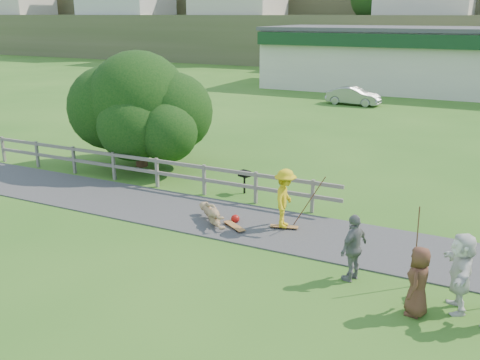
{
  "coord_description": "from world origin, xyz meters",
  "views": [
    {
      "loc": [
        7.1,
        -12.18,
        6.12
      ],
      "look_at": [
        0.05,
        2.0,
        1.19
      ],
      "focal_mm": 40.0,
      "sensor_mm": 36.0,
      "label": 1
    }
  ],
  "objects_px": {
    "skater_rider": "(285,202)",
    "spectator_d": "(460,272)",
    "tree": "(140,125)",
    "skater_fallen": "(212,214)",
    "spectator_c": "(418,281)",
    "spectator_b": "(354,248)",
    "car_silver": "(353,96)",
    "bbq": "(244,182)"
  },
  "relations": [
    {
      "from": "skater_rider",
      "to": "spectator_d",
      "type": "distance_m",
      "value": 5.61
    },
    {
      "from": "skater_rider",
      "to": "tree",
      "type": "xyz_separation_m",
      "value": [
        -7.95,
        3.78,
        0.86
      ]
    },
    {
      "from": "skater_fallen",
      "to": "spectator_c",
      "type": "xyz_separation_m",
      "value": [
        6.39,
        -2.57,
        0.46
      ]
    },
    {
      "from": "skater_fallen",
      "to": "spectator_d",
      "type": "xyz_separation_m",
      "value": [
        7.15,
        -1.99,
        0.58
      ]
    },
    {
      "from": "spectator_b",
      "to": "car_silver",
      "type": "relative_size",
      "value": 0.44
    },
    {
      "from": "spectator_d",
      "to": "car_silver",
      "type": "relative_size",
      "value": 0.48
    },
    {
      "from": "skater_rider",
      "to": "spectator_c",
      "type": "height_order",
      "value": "skater_rider"
    },
    {
      "from": "skater_rider",
      "to": "bbq",
      "type": "height_order",
      "value": "skater_rider"
    },
    {
      "from": "skater_fallen",
      "to": "spectator_c",
      "type": "relative_size",
      "value": 1.11
    },
    {
      "from": "skater_rider",
      "to": "spectator_d",
      "type": "xyz_separation_m",
      "value": [
        5.01,
        -2.53,
        0.01
      ]
    },
    {
      "from": "spectator_c",
      "to": "spectator_d",
      "type": "distance_m",
      "value": 0.97
    },
    {
      "from": "car_silver",
      "to": "spectator_c",
      "type": "bearing_deg",
      "value": -158.79
    },
    {
      "from": "spectator_c",
      "to": "car_silver",
      "type": "height_order",
      "value": "spectator_c"
    },
    {
      "from": "spectator_c",
      "to": "tree",
      "type": "bearing_deg",
      "value": -115.75
    },
    {
      "from": "spectator_b",
      "to": "spectator_d",
      "type": "height_order",
      "value": "spectator_d"
    },
    {
      "from": "skater_fallen",
      "to": "bbq",
      "type": "bearing_deg",
      "value": 50.57
    },
    {
      "from": "skater_fallen",
      "to": "spectator_b",
      "type": "xyz_separation_m",
      "value": [
        4.76,
        -1.65,
        0.52
      ]
    },
    {
      "from": "skater_fallen",
      "to": "car_silver",
      "type": "xyz_separation_m",
      "value": [
        -2.06,
        23.9,
        0.31
      ]
    },
    {
      "from": "spectator_d",
      "to": "car_silver",
      "type": "bearing_deg",
      "value": -173.32
    },
    {
      "from": "skater_rider",
      "to": "bbq",
      "type": "bearing_deg",
      "value": 35.11
    },
    {
      "from": "skater_rider",
      "to": "tree",
      "type": "height_order",
      "value": "tree"
    },
    {
      "from": "spectator_d",
      "to": "spectator_b",
      "type": "bearing_deg",
      "value": -111.14
    },
    {
      "from": "skater_rider",
      "to": "spectator_d",
      "type": "relative_size",
      "value": 0.99
    },
    {
      "from": "spectator_d",
      "to": "tree",
      "type": "distance_m",
      "value": 14.44
    },
    {
      "from": "skater_fallen",
      "to": "car_silver",
      "type": "relative_size",
      "value": 0.46
    },
    {
      "from": "spectator_d",
      "to": "tree",
      "type": "bearing_deg",
      "value": -128.82
    },
    {
      "from": "skater_rider",
      "to": "spectator_b",
      "type": "relative_size",
      "value": 1.05
    },
    {
      "from": "spectator_d",
      "to": "skater_rider",
      "type": "bearing_deg",
      "value": -129.66
    },
    {
      "from": "skater_rider",
      "to": "car_silver",
      "type": "bearing_deg",
      "value": -0.16
    },
    {
      "from": "spectator_c",
      "to": "car_silver",
      "type": "distance_m",
      "value": 27.79
    },
    {
      "from": "skater_fallen",
      "to": "tree",
      "type": "xyz_separation_m",
      "value": [
        -5.82,
        4.31,
        1.43
      ]
    },
    {
      "from": "car_silver",
      "to": "spectator_b",
      "type": "bearing_deg",
      "value": -161.53
    },
    {
      "from": "skater_fallen",
      "to": "spectator_d",
      "type": "distance_m",
      "value": 7.44
    },
    {
      "from": "spectator_c",
      "to": "bbq",
      "type": "xyz_separation_m",
      "value": [
        -6.78,
        5.6,
        -0.35
      ]
    },
    {
      "from": "skater_rider",
      "to": "car_silver",
      "type": "xyz_separation_m",
      "value": [
        -4.2,
        23.36,
        -0.26
      ]
    },
    {
      "from": "car_silver",
      "to": "bbq",
      "type": "relative_size",
      "value": 4.51
    },
    {
      "from": "car_silver",
      "to": "tree",
      "type": "xyz_separation_m",
      "value": [
        -3.76,
        -19.59,
        1.12
      ]
    },
    {
      "from": "car_silver",
      "to": "bbq",
      "type": "distance_m",
      "value": 20.94
    },
    {
      "from": "spectator_c",
      "to": "skater_fallen",
      "type": "bearing_deg",
      "value": -108.27
    },
    {
      "from": "tree",
      "to": "bbq",
      "type": "distance_m",
      "value": 5.73
    },
    {
      "from": "skater_rider",
      "to": "car_silver",
      "type": "height_order",
      "value": "skater_rider"
    },
    {
      "from": "spectator_c",
      "to": "bbq",
      "type": "distance_m",
      "value": 8.79
    }
  ]
}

